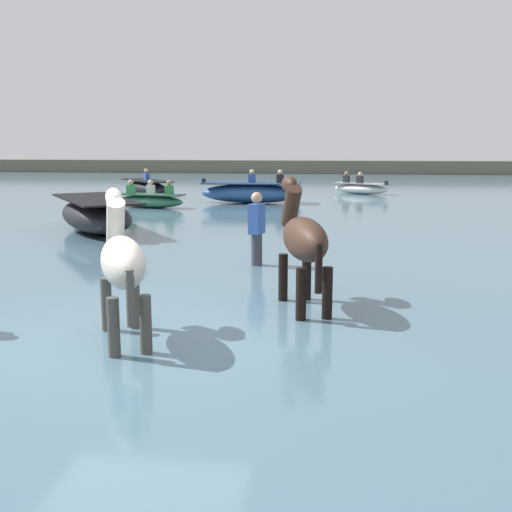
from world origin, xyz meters
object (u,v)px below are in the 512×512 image
object	(u,v)px
boat_far_inshore	(96,215)
boat_near_port	(360,188)
boat_far_offshore	(150,200)
boat_near_starboard	(147,188)
horse_trailing_pinto	(122,265)
person_onlooker_left	(257,234)
boat_distant_east	(252,193)
horse_lead_dark_bay	(303,242)

from	to	relation	value
boat_far_inshore	boat_near_port	bearing A→B (deg)	60.67
boat_far_offshore	boat_near_starboard	bearing A→B (deg)	108.14
horse_trailing_pinto	boat_far_offshore	distance (m)	14.57
horse_trailing_pinto	boat_far_offshore	size ratio (longest dim) A/B	0.76
horse_trailing_pinto	person_onlooker_left	size ratio (longest dim) A/B	1.20
boat_near_port	boat_near_starboard	size ratio (longest dim) A/B	0.78
boat_distant_east	person_onlooker_left	xyz separation A→B (m)	(1.63, -11.69, 0.19)
boat_near_starboard	boat_far_inshore	size ratio (longest dim) A/B	0.80
boat_near_starboard	boat_far_inshore	distance (m)	10.90
boat_near_port	boat_distant_east	world-z (taller)	boat_distant_east
horse_trailing_pinto	boat_far_offshore	xyz separation A→B (m)	(-3.92, 14.02, -0.60)
boat_far_inshore	person_onlooker_left	bearing A→B (deg)	-39.76
boat_near_port	horse_lead_dark_bay	bearing A→B (deg)	-94.65
person_onlooker_left	boat_distant_east	bearing A→B (deg)	97.95
boat_near_port	boat_far_offshore	world-z (taller)	boat_near_port
boat_far_inshore	boat_far_offshore	distance (m)	5.81
horse_trailing_pinto	boat_near_starboard	world-z (taller)	horse_trailing_pinto
boat_near_starboard	boat_distant_east	bearing A→B (deg)	-29.99
boat_near_port	horse_trailing_pinto	bearing A→B (deg)	-99.53
boat_near_port	person_onlooker_left	size ratio (longest dim) A/B	1.58
boat_near_port	person_onlooker_left	xyz separation A→B (m)	(-2.53, -16.33, 0.31)
boat_far_inshore	person_onlooker_left	distance (m)	5.89
boat_distant_east	boat_far_offshore	bearing A→B (deg)	-146.84
horse_trailing_pinto	boat_near_port	world-z (taller)	horse_trailing_pinto
boat_far_offshore	horse_trailing_pinto	bearing A→B (deg)	-74.39
boat_near_port	boat_far_inshore	bearing A→B (deg)	-119.33
boat_far_offshore	boat_near_port	bearing A→B (deg)	42.39
boat_far_offshore	person_onlooker_left	size ratio (longest dim) A/B	1.58
boat_far_inshore	person_onlooker_left	world-z (taller)	person_onlooker_left
horse_trailing_pinto	boat_far_inshore	world-z (taller)	horse_trailing_pinto
horse_lead_dark_bay	boat_near_starboard	xyz separation A→B (m)	(-7.46, 17.33, -0.58)
boat_near_starboard	boat_far_offshore	size ratio (longest dim) A/B	1.28
boat_near_port	person_onlooker_left	world-z (taller)	person_onlooker_left
horse_lead_dark_bay	boat_near_port	bearing A→B (deg)	85.35
horse_trailing_pinto	person_onlooker_left	xyz separation A→B (m)	(0.96, 4.46, -0.29)
boat_distant_east	boat_far_offshore	distance (m)	3.88
boat_near_starboard	boat_far_inshore	bearing A→B (deg)	-79.63
boat_near_starboard	horse_trailing_pinto	bearing A→B (deg)	-73.73
boat_near_starboard	boat_far_offshore	distance (m)	5.18
boat_near_port	boat_far_offshore	distance (m)	10.03
boat_near_port	boat_near_starboard	distance (m)	9.21
boat_far_offshore	person_onlooker_left	bearing A→B (deg)	-63.00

